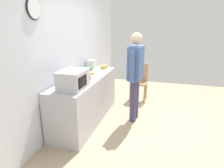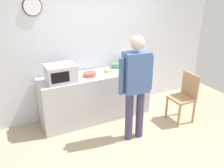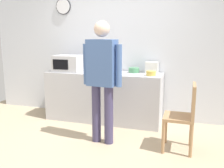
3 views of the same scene
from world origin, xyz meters
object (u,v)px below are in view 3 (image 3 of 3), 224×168
Objects in this scene: sandwich_plate at (116,72)px; spoon_utensil at (129,75)px; cereal_bowl at (96,71)px; microwave at (68,64)px; fork_utensil at (150,77)px; wooden_chair at (185,114)px; toaster at (152,67)px; mixing_bowl at (151,73)px; salad_bowl at (134,70)px; person_standing at (102,74)px.

sandwich_plate is 0.30m from spoon_utensil.
spoon_utensil is at bearing -10.62° from cereal_bowl.
microwave is 1.55m from fork_utensil.
wooden_chair reaches higher than fork_utensil.
toaster is 0.50m from spoon_utensil.
microwave reaches higher than spoon_utensil.
mixing_bowl is 0.30m from toaster.
microwave is 1.22m from salad_bowl.
person_standing is at bearing -101.51° from salad_bowl.
mixing_bowl is 0.37m from spoon_utensil.
person_standing is 1.88× the size of wooden_chair.
cereal_bowl reaches higher than spoon_utensil.
toaster is at bearing 64.41° from person_standing.
sandwich_plate is at bearing 93.74° from person_standing.
cereal_bowl is 1.01m from toaster.
cereal_bowl is 1.04× the size of toaster.
spoon_utensil is at bearing -168.35° from mixing_bowl.
cereal_bowl is 0.99m from person_standing.
salad_bowl is at bearing 88.29° from spoon_utensil.
fork_utensil is at bearing -6.17° from microwave.
toaster is 1.29× the size of spoon_utensil.
cereal_bowl is 0.24× the size of wooden_chair.
salad_bowl is at bearing 37.53° from sandwich_plate.
sandwich_plate is 1.22× the size of toaster.
microwave is 1.86× the size of sandwich_plate.
spoon_utensil is at bearing -4.15° from microwave.
cereal_bowl is at bearing 168.63° from fork_utensil.
microwave is 0.28× the size of person_standing.
person_standing reaches higher than cereal_bowl.
sandwich_plate is at bearing 176.08° from mixing_bowl.
cereal_bowl is 0.13× the size of person_standing.
microwave is at bearing -168.23° from salad_bowl.
microwave is 3.09× the size of mixing_bowl.
spoon_utensil is 0.80m from person_standing.
sandwich_plate is at bearing -157.38° from toaster.
fork_utensil is 0.92m from wooden_chair.
mixing_bowl is 0.09× the size of person_standing.
person_standing reaches higher than spoon_utensil.
toaster reaches higher than fork_utensil.
salad_bowl is at bearing -173.93° from toaster.
spoon_utensil is 1.23m from wooden_chair.
salad_bowl is at bearing 143.36° from mixing_bowl.
spoon_utensil is (-0.36, -0.07, -0.04)m from mixing_bowl.
spoon_utensil is (0.65, -0.12, -0.03)m from cereal_bowl.
sandwich_plate is 0.36m from salad_bowl.
sandwich_plate is 0.37m from cereal_bowl.
cereal_bowl is at bearing 152.83° from wooden_chair.
microwave is at bearing 159.86° from wooden_chair.
fork_utensil is at bearing -90.29° from mixing_bowl.
mixing_bowl is at bearing -2.68° from cereal_bowl.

